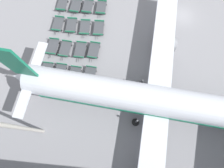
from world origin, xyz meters
TOP-DOWN VIEW (x-y plane):
  - ground_plane at (0.00, 0.00)m, footprint 500.00×500.00m
  - airplane at (17.53, -4.17)m, footprint 39.51×43.75m
  - baggage_dolly_row_near_col_a at (-0.11, -22.30)m, footprint 3.64×1.86m
  - baggage_dolly_row_near_col_b at (4.27, -22.26)m, footprint 3.66×1.93m
  - baggage_dolly_row_near_col_c at (8.84, -22.31)m, footprint 3.65×1.90m
  - baggage_dolly_row_near_col_d at (13.37, -22.40)m, footprint 3.65×1.88m
  - baggage_dolly_row_mid_a_col_a at (0.05, -19.78)m, footprint 3.68×1.98m
  - baggage_dolly_row_mid_a_col_b at (4.39, -19.85)m, footprint 3.64×1.87m
  - baggage_dolly_row_mid_a_col_c at (9.08, -20.12)m, footprint 3.68×1.98m
  - baggage_dolly_row_mid_a_col_d at (13.38, -20.21)m, footprint 3.67×1.95m
  - baggage_dolly_row_mid_b_col_a at (-0.02, -17.53)m, footprint 3.67×1.95m
  - baggage_dolly_row_mid_b_col_b at (4.55, -17.40)m, footprint 3.66×1.91m
  - baggage_dolly_row_mid_b_col_c at (9.07, -17.56)m, footprint 3.65×1.88m
  - baggage_dolly_row_mid_b_col_d at (13.65, -17.80)m, footprint 3.67×1.94m
  - baggage_dolly_row_far_col_a at (-0.01, -15.03)m, footprint 3.64×1.87m
  - baggage_dolly_row_far_col_b at (4.52, -14.97)m, footprint 3.65×1.88m
  - baggage_dolly_row_far_col_c at (8.94, -15.30)m, footprint 3.68×1.98m
  - baggage_dolly_row_far_col_d at (13.45, -15.39)m, footprint 3.68×1.98m
  - stand_guidance_stripe at (15.71, -13.42)m, footprint 2.93×30.91m

SIDE VIEW (x-z plane):
  - ground_plane at x=0.00m, z-range 0.00..0.00m
  - stand_guidance_stripe at x=15.71m, z-range 0.00..0.01m
  - baggage_dolly_row_near_col_a at x=-0.11m, z-range 0.03..0.95m
  - baggage_dolly_row_near_col_b at x=4.27m, z-range 0.03..0.95m
  - baggage_dolly_row_near_col_c at x=8.84m, z-range 0.03..0.95m
  - baggage_dolly_row_near_col_d at x=13.37m, z-range 0.03..0.95m
  - baggage_dolly_row_mid_a_col_a at x=0.05m, z-range 0.03..0.95m
  - baggage_dolly_row_mid_a_col_b at x=4.39m, z-range 0.03..0.95m
  - baggage_dolly_row_mid_a_col_c at x=9.08m, z-range 0.03..0.95m
  - baggage_dolly_row_mid_a_col_d at x=13.38m, z-range 0.03..0.95m
  - baggage_dolly_row_mid_b_col_a at x=-0.02m, z-range 0.03..0.95m
  - baggage_dolly_row_mid_b_col_b at x=4.55m, z-range 0.03..0.95m
  - baggage_dolly_row_mid_b_col_c at x=9.07m, z-range 0.03..0.95m
  - baggage_dolly_row_mid_b_col_d at x=13.65m, z-range 0.03..0.95m
  - baggage_dolly_row_far_col_a at x=-0.01m, z-range 0.03..0.95m
  - baggage_dolly_row_far_col_b at x=4.52m, z-range 0.03..0.95m
  - baggage_dolly_row_far_col_c at x=8.94m, z-range 0.03..0.95m
  - baggage_dolly_row_far_col_d at x=13.45m, z-range 0.03..0.95m
  - airplane at x=17.53m, z-range -2.53..9.73m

